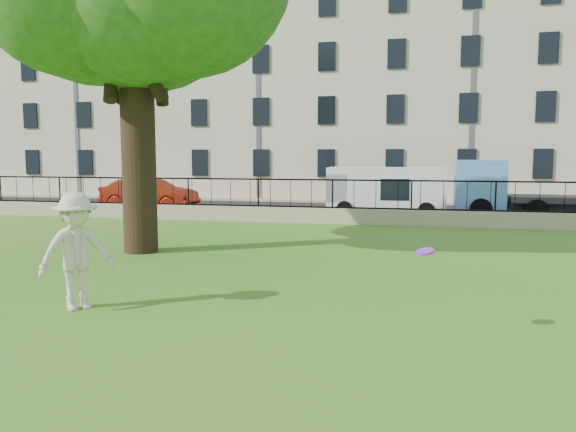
% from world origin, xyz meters
% --- Properties ---
extents(ground, '(120.00, 120.00, 0.00)m').
position_xyz_m(ground, '(0.00, 0.00, 0.00)').
color(ground, '#3F771C').
rests_on(ground, ground).
extents(retaining_wall, '(50.00, 0.40, 0.60)m').
position_xyz_m(retaining_wall, '(0.00, 12.00, 0.30)').
color(retaining_wall, tan).
rests_on(retaining_wall, ground).
extents(iron_railing, '(50.00, 0.05, 1.13)m').
position_xyz_m(iron_railing, '(0.00, 12.00, 1.15)').
color(iron_railing, black).
rests_on(iron_railing, retaining_wall).
extents(street, '(60.00, 9.00, 0.01)m').
position_xyz_m(street, '(0.00, 16.70, 0.01)').
color(street, black).
rests_on(street, ground).
extents(sidewalk, '(60.00, 1.40, 0.12)m').
position_xyz_m(sidewalk, '(0.00, 21.90, 0.06)').
color(sidewalk, tan).
rests_on(sidewalk, ground).
extents(building_row, '(56.40, 10.40, 13.80)m').
position_xyz_m(building_row, '(0.00, 27.57, 6.92)').
color(building_row, beige).
rests_on(building_row, ground).
extents(man, '(1.39, 1.49, 2.02)m').
position_xyz_m(man, '(-2.50, -1.13, 1.01)').
color(man, beige).
rests_on(man, ground).
extents(frisbee, '(0.31, 0.32, 0.12)m').
position_xyz_m(frisbee, '(3.31, -1.30, 1.26)').
color(frisbee, purple).
extents(red_sedan, '(4.80, 1.90, 1.55)m').
position_xyz_m(red_sedan, '(-9.46, 15.40, 0.78)').
color(red_sedan, '#9C2413').
rests_on(red_sedan, street).
extents(white_van, '(5.11, 2.15, 2.12)m').
position_xyz_m(white_van, '(1.85, 15.40, 1.06)').
color(white_van, white).
rests_on(white_van, street).
extents(blue_truck, '(5.89, 2.21, 2.45)m').
position_xyz_m(blue_truck, '(7.71, 15.40, 1.22)').
color(blue_truck, '#5997D2').
rests_on(blue_truck, street).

